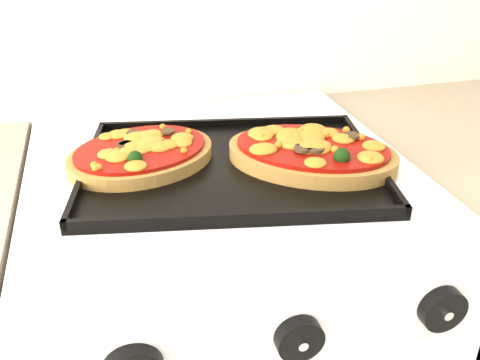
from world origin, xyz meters
name	(u,v)px	position (x,y,z in m)	size (l,w,h in m)	color
control_panel	(286,327)	(0.01, 1.39, 0.85)	(0.60, 0.02, 0.09)	white
knob_center	(299,339)	(0.02, 1.37, 0.85)	(0.05, 0.05, 0.02)	black
knob_right	(442,309)	(0.20, 1.37, 0.85)	(0.06, 0.06, 0.02)	black
baking_tray	(231,164)	(0.02, 1.67, 0.92)	(0.44, 0.33, 0.02)	black
pizza_left	(141,152)	(-0.11, 1.72, 0.94)	(0.23, 0.18, 0.03)	#A8793A
pizza_right	(312,151)	(0.14, 1.65, 0.94)	(0.26, 0.18, 0.04)	#A8793A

